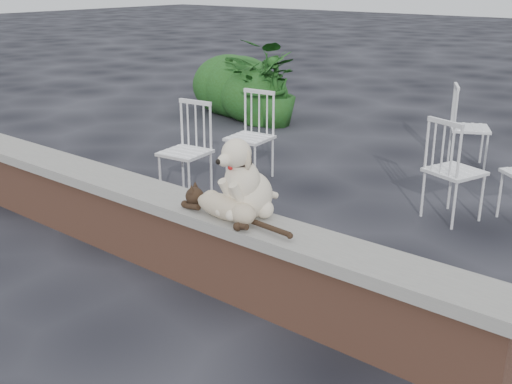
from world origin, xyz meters
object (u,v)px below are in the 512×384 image
Objects in this scene: cat at (226,206)px; potted_plant_a at (265,81)px; chair_b at (250,136)px; chair_a at (185,151)px; potted_plant_b at (275,89)px; chair_e at (470,127)px; chair_c at (455,169)px; dog at (250,176)px.

potted_plant_a reaches higher than cat.
chair_a is at bearing -105.70° from chair_b.
chair_b is 2.49m from potted_plant_b.
cat is 4.03m from chair_e.
chair_c and chair_e have the same top height.
chair_c reaches higher than cat.
chair_c is 0.87× the size of potted_plant_b.
potted_plant_b is (-2.91, 4.09, -0.32)m from dog.
potted_plant_a is at bearing -8.57° from chair_c.
potted_plant_b is at bearing 58.80° from chair_e.
potted_plant_b is at bearing 133.28° from dog.
potted_plant_b reaches higher than chair_b.
potted_plant_b is (-1.29, 2.13, 0.07)m from chair_b.
chair_b is at bearing -55.40° from potted_plant_a.
chair_e is (-0.50, 1.67, 0.00)m from chair_c.
chair_a is at bearing 150.71° from cat.
dog is at bearing -57.11° from chair_b.
dog is at bearing 152.34° from chair_e.
chair_e is 0.75× the size of potted_plant_a.
dog is 3.89m from chair_e.
potted_plant_a is at bearing 59.04° from chair_e.
dog is at bearing 94.98° from chair_c.
dog reaches higher than chair_c.
dog is 0.52× the size of potted_plant_b.
chair_c is (0.54, 2.20, -0.39)m from dog.
chair_a is (-1.76, 1.12, -0.39)m from dog.
chair_e is (1.66, 1.92, 0.00)m from chair_b.
chair_b is at bearing 73.84° from chair_a.
cat is 5.10m from potted_plant_b.
chair_c is at bearing 82.96° from cat.
chair_b is 0.87× the size of potted_plant_b.
potted_plant_a is at bearing -179.96° from potted_plant_b.
dog is at bearing -52.85° from potted_plant_a.
chair_a and chair_e have the same top height.
cat is 1.17× the size of chair_a.
dog reaches higher than chair_b.
chair_c is 1.74m from chair_e.
cat is at bearing -60.57° from chair_b.
chair_c is (2.30, 1.09, 0.00)m from chair_a.
cat is 1.17× the size of chair_c.
potted_plant_a is 0.20m from potted_plant_b.
dog reaches higher than potted_plant_b.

